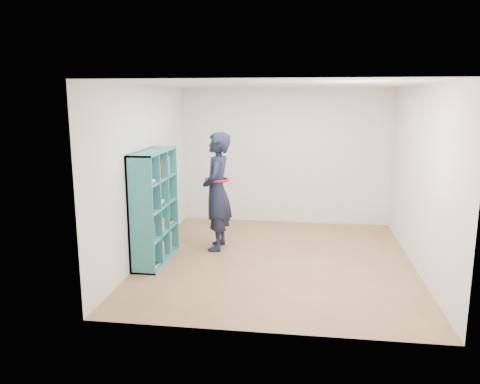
# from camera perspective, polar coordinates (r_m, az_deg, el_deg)

# --- Properties ---
(floor) EXTENTS (4.50, 4.50, 0.00)m
(floor) POSITION_cam_1_polar(r_m,az_deg,el_deg) (7.18, 4.49, -8.25)
(floor) COLOR #89603E
(floor) RESTS_ON ground
(ceiling) EXTENTS (4.50, 4.50, 0.00)m
(ceiling) POSITION_cam_1_polar(r_m,az_deg,el_deg) (6.76, 4.85, 12.97)
(ceiling) COLOR white
(ceiling) RESTS_ON wall_back
(wall_left) EXTENTS (0.02, 4.50, 2.60)m
(wall_left) POSITION_cam_1_polar(r_m,az_deg,el_deg) (7.24, -11.35, 2.36)
(wall_left) COLOR silver
(wall_left) RESTS_ON floor
(wall_right) EXTENTS (0.02, 4.50, 2.60)m
(wall_right) POSITION_cam_1_polar(r_m,az_deg,el_deg) (7.03, 21.16, 1.54)
(wall_right) COLOR silver
(wall_right) RESTS_ON floor
(wall_back) EXTENTS (4.00, 0.02, 2.60)m
(wall_back) POSITION_cam_1_polar(r_m,az_deg,el_deg) (9.08, 5.49, 4.35)
(wall_back) COLOR silver
(wall_back) RESTS_ON floor
(wall_front) EXTENTS (4.00, 0.02, 2.60)m
(wall_front) POSITION_cam_1_polar(r_m,az_deg,el_deg) (4.65, 3.05, -2.49)
(wall_front) COLOR silver
(wall_front) RESTS_ON floor
(bookshelf) EXTENTS (0.36, 1.25, 1.66)m
(bookshelf) POSITION_cam_1_polar(r_m,az_deg,el_deg) (7.05, -10.62, -1.91)
(bookshelf) COLOR teal
(bookshelf) RESTS_ON floor
(person) EXTENTS (0.47, 0.70, 1.89)m
(person) POSITION_cam_1_polar(r_m,az_deg,el_deg) (7.45, -2.82, 0.06)
(person) COLOR black
(person) RESTS_ON floor
(smartphone) EXTENTS (0.04, 0.10, 0.13)m
(smartphone) POSITION_cam_1_polar(r_m,az_deg,el_deg) (7.54, -3.69, 1.15)
(smartphone) COLOR silver
(smartphone) RESTS_ON person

